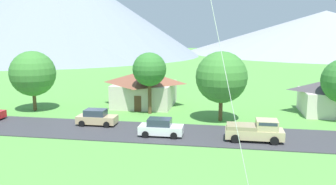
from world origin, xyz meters
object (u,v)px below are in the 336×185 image
object	(u,v)px
tree_right_of_center	(33,74)
tree_center	(221,77)
pickup_truck_sand_west_side	(256,130)
tree_near_left	(149,70)
parked_car_tan_west_end	(97,118)
house_left_center	(145,87)
house_leftmost	(335,96)
parked_car_white_mid_west	(161,128)

from	to	relation	value
tree_right_of_center	tree_center	bearing A→B (deg)	-3.12
tree_right_of_center	pickup_truck_sand_west_side	xyz separation A→B (m)	(26.74, -8.30, -3.66)
tree_near_left	pickup_truck_sand_west_side	distance (m)	15.69
tree_center	parked_car_tan_west_end	bearing A→B (deg)	-161.71
tree_center	pickup_truck_sand_west_side	size ratio (longest dim) A/B	1.50
house_left_center	tree_center	world-z (taller)	tree_center
house_leftmost	parked_car_white_mid_west	distance (m)	22.81
tree_right_of_center	house_left_center	bearing A→B (deg)	22.36
house_leftmost	tree_center	size ratio (longest dim) A/B	1.04
house_leftmost	tree_center	xyz separation A→B (m)	(-13.46, -5.65, 2.65)
house_leftmost	parked_car_tan_west_end	world-z (taller)	house_leftmost
parked_car_tan_west_end	house_leftmost	bearing A→B (deg)	20.60
house_leftmost	parked_car_white_mid_west	bearing A→B (deg)	-146.28
house_leftmost	tree_near_left	bearing A→B (deg)	-170.92
tree_near_left	parked_car_tan_west_end	world-z (taller)	tree_near_left
parked_car_tan_west_end	tree_near_left	bearing A→B (deg)	55.77
tree_right_of_center	parked_car_tan_west_end	bearing A→B (deg)	-28.12
tree_center	tree_right_of_center	world-z (taller)	tree_center
parked_car_tan_west_end	pickup_truck_sand_west_side	distance (m)	16.57
tree_center	parked_car_white_mid_west	bearing A→B (deg)	-128.06
pickup_truck_sand_west_side	tree_right_of_center	bearing A→B (deg)	162.76
tree_right_of_center	pickup_truck_sand_west_side	size ratio (longest dim) A/B	1.45
parked_car_white_mid_west	pickup_truck_sand_west_side	xyz separation A→B (m)	(8.86, -0.04, 0.19)
tree_center	tree_right_of_center	distance (m)	23.39
tree_center	tree_right_of_center	bearing A→B (deg)	176.88
parked_car_tan_west_end	parked_car_white_mid_west	size ratio (longest dim) A/B	1.00
house_left_center	tree_near_left	size ratio (longest dim) A/B	1.10
house_left_center	parked_car_white_mid_west	world-z (taller)	house_left_center
tree_near_left	parked_car_white_mid_west	xyz separation A→B (m)	(3.13, -9.11, -4.53)
tree_center	pickup_truck_sand_west_side	distance (m)	8.71
house_left_center	tree_near_left	bearing A→B (deg)	-69.27
tree_right_of_center	pickup_truck_sand_west_side	world-z (taller)	tree_right_of_center
tree_near_left	parked_car_white_mid_west	size ratio (longest dim) A/B	1.76
house_left_center	pickup_truck_sand_west_side	xyz separation A→B (m)	(13.70, -13.66, -1.41)
tree_center	parked_car_tan_west_end	distance (m)	14.25
tree_near_left	house_leftmost	bearing A→B (deg)	9.08
tree_near_left	tree_right_of_center	world-z (taller)	tree_right_of_center
tree_near_left	tree_center	distance (m)	8.87
tree_near_left	pickup_truck_sand_west_side	xyz separation A→B (m)	(11.99, -9.15, -4.33)
house_leftmost	house_left_center	world-z (taller)	house_left_center
house_left_center	parked_car_tan_west_end	distance (m)	11.35
parked_car_tan_west_end	parked_car_white_mid_west	distance (m)	7.96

